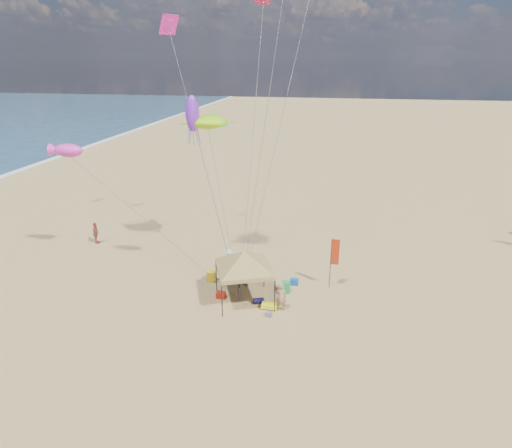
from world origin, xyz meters
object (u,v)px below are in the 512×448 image
object	(u,v)px
chair_yellow	(211,276)
person_near_b	(244,275)
cooler_red	(221,295)
feather_flag	(334,255)
beach_cart	(269,306)
person_near_a	(281,297)
canopy_tent	(244,253)
chair_green	(286,287)
cooler_blue	(294,282)
person_far_a	(96,233)
person_near_c	(229,260)

from	to	relation	value
chair_yellow	person_near_b	bearing A→B (deg)	-6.92
cooler_red	feather_flag	bearing A→B (deg)	21.52
beach_cart	person_near_b	world-z (taller)	person_near_b
person_near_a	person_near_b	distance (m)	3.56
canopy_tent	chair_green	xyz separation A→B (m)	(2.25, 1.50, -2.73)
cooler_red	chair_green	world-z (taller)	chair_green
person_near_a	chair_yellow	bearing A→B (deg)	-33.94
cooler_blue	person_far_a	bearing A→B (deg)	166.06
canopy_tent	cooler_blue	world-z (taller)	canopy_tent
cooler_blue	chair_green	xyz separation A→B (m)	(-0.41, -1.06, 0.16)
person_near_c	chair_green	bearing A→B (deg)	157.83
person_near_c	person_far_a	bearing A→B (deg)	-7.99
cooler_red	chair_green	xyz separation A→B (m)	(3.71, 1.43, 0.16)
canopy_tent	beach_cart	world-z (taller)	canopy_tent
feather_flag	cooler_blue	size ratio (longest dim) A/B	6.16
cooler_blue	beach_cart	distance (m)	3.35
canopy_tent	beach_cart	size ratio (longest dim) A/B	6.21
cooler_blue	person_near_a	xyz separation A→B (m)	(-0.41, -3.19, 0.66)
chair_yellow	chair_green	bearing A→B (deg)	-6.16
person_near_b	person_near_c	bearing A→B (deg)	84.94
person_near_b	person_far_a	size ratio (longest dim) A/B	0.96
chair_yellow	person_near_b	xyz separation A→B (m)	(2.22, -0.27, 0.46)
cooler_red	person_near_b	size ratio (longest dim) A/B	0.33
cooler_blue	person_far_a	xyz separation A→B (m)	(-15.76, 3.91, 0.66)
feather_flag	beach_cart	distance (m)	5.14
cooler_blue	chair_yellow	bearing A→B (deg)	-174.23
person_near_b	person_far_a	xyz separation A→B (m)	(-12.71, 4.71, 0.04)
cooler_red	person_far_a	xyz separation A→B (m)	(-11.64, 6.39, 0.66)
canopy_tent	cooler_red	bearing A→B (deg)	177.12
beach_cart	person_near_a	world-z (taller)	person_near_a
cooler_red	beach_cart	world-z (taller)	cooler_red
person_near_a	person_near_b	size ratio (longest dim) A/B	1.05
canopy_tent	person_near_b	bearing A→B (deg)	102.53
cooler_blue	person_near_b	bearing A→B (deg)	-165.28
cooler_blue	person_near_b	xyz separation A→B (m)	(-3.05, -0.80, 0.62)
person_near_b	person_near_c	xyz separation A→B (m)	(-1.45, 1.93, -0.03)
feather_flag	person_near_b	size ratio (longest dim) A/B	2.05
person_near_a	beach_cart	bearing A→B (deg)	-7.10
canopy_tent	chair_yellow	bearing A→B (deg)	142.20
cooler_blue	cooler_red	bearing A→B (deg)	-148.93
cooler_blue	chair_green	distance (m)	1.14
canopy_tent	person_far_a	xyz separation A→B (m)	(-13.10, 6.47, -2.23)
canopy_tent	beach_cart	bearing A→B (deg)	-21.12
chair_green	beach_cart	world-z (taller)	chair_green
chair_yellow	person_far_a	xyz separation A→B (m)	(-10.49, 4.44, 0.50)
canopy_tent	chair_green	bearing A→B (deg)	33.61
feather_flag	person_far_a	bearing A→B (deg)	168.06
beach_cart	feather_flag	bearing A→B (deg)	43.35
person_near_c	chair_yellow	bearing A→B (deg)	71.19
feather_flag	canopy_tent	bearing A→B (deg)	-152.39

